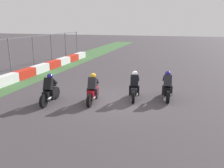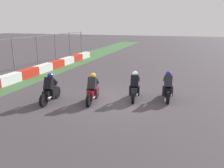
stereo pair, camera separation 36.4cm
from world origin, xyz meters
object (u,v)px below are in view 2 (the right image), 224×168
at_px(rider_lane_b, 135,88).
at_px(rider_lane_d, 50,90).
at_px(rider_lane_a, 168,88).
at_px(rider_lane_c, 93,90).

distance_m(rider_lane_b, rider_lane_d, 4.40).
distance_m(rider_lane_a, rider_lane_c, 3.96).
height_order(rider_lane_b, rider_lane_c, same).
bearing_deg(rider_lane_a, rider_lane_c, 106.54).
distance_m(rider_lane_c, rider_lane_d, 2.18).
xyz_separation_m(rider_lane_a, rider_lane_b, (-0.49, 1.68, 0.00)).
xyz_separation_m(rider_lane_b, rider_lane_d, (-1.83, 4.01, 0.00)).
distance_m(rider_lane_a, rider_lane_d, 6.14).
xyz_separation_m(rider_lane_b, rider_lane_c, (-1.13, 1.94, 0.00)).
relative_size(rider_lane_b, rider_lane_c, 1.00).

